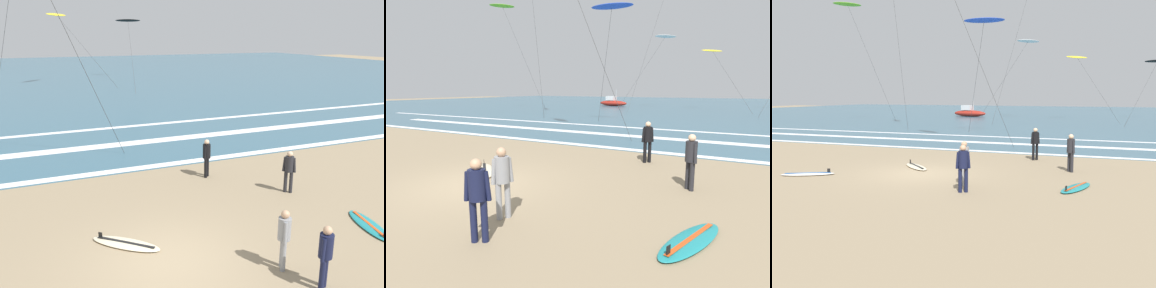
{
  "view_description": "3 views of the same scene",
  "coord_description": "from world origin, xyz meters",
  "views": [
    {
      "loc": [
        -3.04,
        -8.74,
        5.76
      ],
      "look_at": [
        2.61,
        4.48,
        1.75
      ],
      "focal_mm": 37.35,
      "sensor_mm": 36.0,
      "label": 1
    },
    {
      "loc": [
        7.28,
        -6.42,
        2.84
      ],
      "look_at": [
        2.58,
        1.82,
        1.18
      ],
      "focal_mm": 29.72,
      "sensor_mm": 36.0,
      "label": 2
    },
    {
      "loc": [
        8.17,
        -15.67,
        3.28
      ],
      "look_at": [
        1.13,
        2.15,
        1.04
      ],
      "focal_mm": 40.49,
      "sensor_mm": 36.0,
      "label": 3
    }
  ],
  "objects": [
    {
      "name": "kite_lime_distant_high",
      "position": [
        -22.54,
        26.25,
        13.21
      ],
      "size": [
        4.79,
        5.78,
        13.52
      ],
      "color": "#70C628",
      "rests_on": "ground"
    },
    {
      "name": "surfer_right_near",
      "position": [
        2.55,
        -1.45,
        0.96
      ],
      "size": [
        0.32,
        0.49,
        1.6
      ],
      "color": "gray",
      "rests_on": "ground"
    },
    {
      "name": "kite_white_high_left",
      "position": [
        -4.41,
        37.57,
        9.64
      ],
      "size": [
        6.94,
        4.12,
        9.91
      ],
      "color": "white",
      "rests_on": "ground"
    },
    {
      "name": "ground_plane",
      "position": [
        0.0,
        0.0,
        0.0
      ],
      "size": [
        160.0,
        160.0,
        0.0
      ],
      "primitive_type": "plane",
      "color": "#937F60"
    },
    {
      "name": "surfer_left_near",
      "position": [
        3.64,
        5.38,
        0.96
      ],
      "size": [
        0.42,
        0.42,
        1.6
      ],
      "color": "black",
      "rests_on": "ground"
    },
    {
      "name": "wave_foam_shoreline",
      "position": [
        -1.16,
        7.5,
        0.01
      ],
      "size": [
        56.06,
        0.54,
        0.01
      ],
      "primitive_type": "cube",
      "color": "white",
      "rests_on": "ocean_surface"
    },
    {
      "name": "surfer_background_far",
      "position": [
        5.73,
        2.67,
        0.96
      ],
      "size": [
        0.42,
        0.42,
        1.6
      ],
      "color": "#232328",
      "rests_on": "ground"
    },
    {
      "name": "surfboard_foreground_flat",
      "position": [
        -0.81,
        1.24,
        0.05
      ],
      "size": [
        1.95,
        1.87,
        0.25
      ],
      "color": "beige",
      "rests_on": "ground"
    },
    {
      "name": "kite_blue_mid_center",
      "position": [
        -2.89,
        16.49,
        8.82
      ],
      "size": [
        3.78,
        2.95,
        9.08
      ],
      "color": "blue",
      "rests_on": "ground"
    },
    {
      "name": "wave_foam_outer_break",
      "position": [
        -0.8,
        15.67,
        0.01
      ],
      "size": [
        58.38,
        0.52,
        0.01
      ],
      "primitive_type": "cube",
      "color": "white",
      "rests_on": "ocean_surface"
    },
    {
      "name": "ocean_surface",
      "position": [
        0.0,
        52.1,
        0.01
      ],
      "size": [
        140.0,
        90.0,
        0.01
      ],
      "primitive_type": "cube",
      "color": "#386075",
      "rests_on": "ground"
    },
    {
      "name": "surfboard_left_pile",
      "position": [
        -4.05,
        -1.96,
        0.05
      ],
      "size": [
        2.12,
        1.57,
        0.25
      ],
      "color": "silver",
      "rests_on": "ground"
    },
    {
      "name": "surfboard_near_water",
      "position": [
        6.37,
        -0.6,
        0.05
      ],
      "size": [
        1.14,
        2.18,
        0.25
      ],
      "color": "teal",
      "rests_on": "ground"
    },
    {
      "name": "surfer_left_far",
      "position": [
        2.93,
        -2.5,
        0.96
      ],
      "size": [
        0.48,
        0.34,
        1.6
      ],
      "color": "#141938",
      "rests_on": "ground"
    },
    {
      "name": "offshore_boat",
      "position": [
        -14.0,
        42.56,
        0.55
      ],
      "size": [
        5.44,
        2.73,
        2.7
      ],
      "color": "maroon",
      "rests_on": "ground"
    },
    {
      "name": "wave_foam_mid_break",
      "position": [
        0.93,
        11.66,
        0.01
      ],
      "size": [
        43.24,
        0.9,
        0.01
      ],
      "primitive_type": "cube",
      "color": "white",
      "rests_on": "ocean_surface"
    },
    {
      "name": "kite_yellow_distant_low",
      "position": [
        1.3,
        39.31,
        7.67
      ],
      "size": [
        6.77,
        6.01,
        7.93
      ],
      "color": "yellow",
      "rests_on": "ground"
    }
  ]
}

